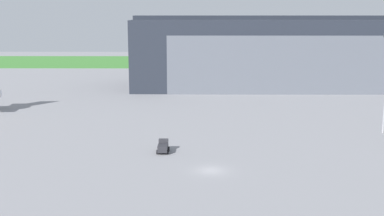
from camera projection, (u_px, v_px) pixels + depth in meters
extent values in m
plane|color=gray|center=(211.00, 171.00, 75.47)|extent=(440.00, 440.00, 0.00)
cube|color=#3F8134|center=(201.00, 62.00, 235.51)|extent=(440.00, 56.00, 0.08)
cube|color=#232833|center=(280.00, 53.00, 157.07)|extent=(91.84, 31.13, 21.13)
cube|color=slate|center=(289.00, 65.00, 142.06)|extent=(69.80, 0.30, 16.91)
cube|color=#232833|center=(281.00, 18.00, 154.92)|extent=(91.84, 7.47, 1.20)
cube|color=#2D2D33|center=(164.00, 144.00, 86.07)|extent=(1.64, 1.06, 1.65)
cube|color=#28282D|center=(163.00, 148.00, 84.40)|extent=(1.66, 2.49, 1.12)
cylinder|color=black|center=(169.00, 149.00, 86.03)|extent=(0.27, 0.76, 0.76)
cylinder|color=black|center=(158.00, 149.00, 86.07)|extent=(0.27, 0.76, 0.76)
cylinder|color=black|center=(168.00, 152.00, 83.97)|extent=(0.27, 0.76, 0.76)
cylinder|color=black|center=(157.00, 152.00, 84.01)|extent=(0.27, 0.76, 0.76)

